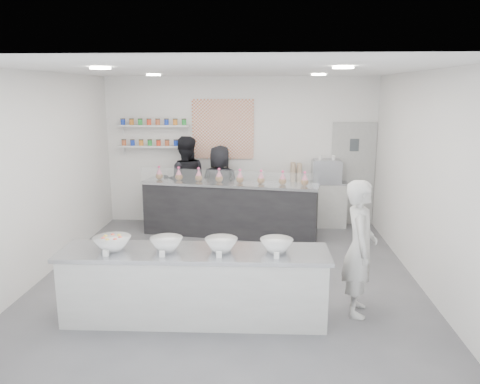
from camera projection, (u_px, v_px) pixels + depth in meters
The scene contains 26 objects.
floor at pixel (228, 277), 6.97m from camera, with size 6.00×6.00×0.00m, color #515156.
ceiling at pixel (227, 70), 6.33m from camera, with size 6.00×6.00×0.00m, color white.
back_wall at pixel (240, 151), 9.58m from camera, with size 5.50×5.50×0.00m, color white.
left_wall at pixel (40, 176), 6.81m from camera, with size 6.00×6.00×0.00m, color white.
right_wall at pixel (425, 181), 6.50m from camera, with size 6.00×6.00×0.00m, color white.
back_door at pixel (353, 174), 9.51m from camera, with size 0.88×0.04×2.10m, color #9E9E9B.
pattern_panel at pixel (223, 129), 9.48m from camera, with size 1.25×0.03×1.20m, color #CD6134.
jar_shelf_lower at pixel (155, 146), 9.56m from camera, with size 1.45×0.22×0.04m, color silver.
jar_shelf_upper at pixel (154, 126), 9.47m from camera, with size 1.45×0.22×0.04m, color silver.
preserve_jars at pixel (154, 133), 9.48m from camera, with size 1.45×0.10×0.56m, color #C25D34, non-canonical shape.
downlight_0 at pixel (100, 68), 5.44m from camera, with size 0.24×0.24×0.02m, color white.
downlight_1 at pixel (343, 68), 5.28m from camera, with size 0.24×0.24×0.02m, color white.
downlight_2 at pixel (154, 75), 7.97m from camera, with size 0.24×0.24×0.02m, color white.
downlight_3 at pixel (319, 75), 7.81m from camera, with size 0.24×0.24×0.02m, color white.
prep_counter at pixel (195, 285), 5.62m from camera, with size 3.20×0.73×0.87m, color #B8B8B3.
back_bar at pixel (230, 209), 8.87m from camera, with size 3.33×0.61×1.03m, color black.
sneeze_guard at pixel (226, 178), 8.45m from camera, with size 3.28×0.01×0.28m, color white.
espresso_ledge at pixel (316, 204), 9.50m from camera, with size 1.24×0.39×0.92m, color #B8B8B3.
espresso_machine at pixel (326, 171), 9.34m from camera, with size 0.57×0.40×0.44m, color #93969E.
cup_stacks at pixel (296, 173), 9.38m from camera, with size 0.27×0.24×0.37m, color tan, non-canonical shape.
prep_bowls at pixel (194, 244), 5.51m from camera, with size 2.34×0.49×0.16m, color white, non-canonical shape.
label_cards at pixel (186, 264), 5.02m from camera, with size 2.01×0.04×0.07m, color white, non-canonical shape.
cookie_bags at pixel (229, 176), 8.73m from camera, with size 2.94×0.14×0.26m, color #DB6489, non-canonical shape.
woman_prep at pixel (360, 248), 5.70m from camera, with size 0.62×0.41×1.69m, color beige.
staff_left at pixel (185, 182), 9.37m from camera, with size 0.90×0.70×1.84m, color black.
staff_right at pixel (220, 187), 9.35m from camera, with size 0.81×0.53×1.66m, color black.
Camera 1 is at (0.55, -6.52, 2.74)m, focal length 35.00 mm.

